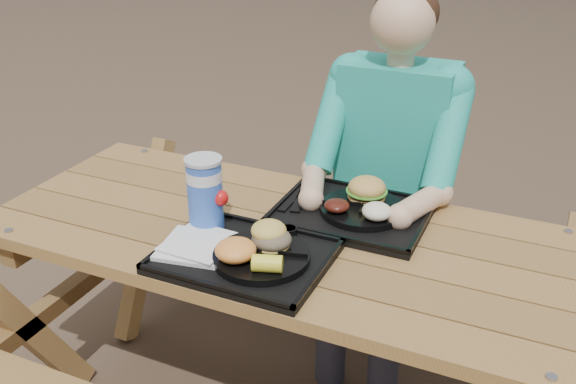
% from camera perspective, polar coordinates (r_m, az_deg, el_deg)
% --- Properties ---
extents(picnic_table, '(1.80, 1.49, 0.75)m').
position_cam_1_polar(picnic_table, '(2.09, 0.00, -12.51)').
color(picnic_table, '#999999').
rests_on(picnic_table, ground).
extents(tray_near, '(0.45, 0.35, 0.02)m').
position_cam_1_polar(tray_near, '(1.75, -3.91, -5.83)').
color(tray_near, black).
rests_on(tray_near, picnic_table).
extents(tray_far, '(0.45, 0.35, 0.02)m').
position_cam_1_polar(tray_far, '(1.97, 5.70, -1.99)').
color(tray_far, black).
rests_on(tray_far, picnic_table).
extents(plate_near, '(0.26, 0.26, 0.02)m').
position_cam_1_polar(plate_near, '(1.71, -2.37, -5.75)').
color(plate_near, black).
rests_on(plate_near, tray_near).
extents(plate_far, '(0.26, 0.26, 0.02)m').
position_cam_1_polar(plate_far, '(1.96, 6.65, -1.51)').
color(plate_far, black).
rests_on(plate_far, tray_far).
extents(napkin_stack, '(0.21, 0.21, 0.02)m').
position_cam_1_polar(napkin_stack, '(1.78, -8.23, -4.68)').
color(napkin_stack, silver).
rests_on(napkin_stack, tray_near).
extents(soda_cup, '(0.10, 0.10, 0.20)m').
position_cam_1_polar(soda_cup, '(1.84, -7.38, -0.23)').
color(soda_cup, blue).
rests_on(soda_cup, tray_near).
extents(condiment_bbq, '(0.05, 0.05, 0.03)m').
position_cam_1_polar(condiment_bbq, '(1.82, -2.25, -3.32)').
color(condiment_bbq, black).
rests_on(condiment_bbq, tray_near).
extents(condiment_mustard, '(0.05, 0.05, 0.03)m').
position_cam_1_polar(condiment_mustard, '(1.81, 0.05, -3.59)').
color(condiment_mustard, gold).
rests_on(condiment_mustard, tray_near).
extents(sandwich, '(0.10, 0.10, 0.11)m').
position_cam_1_polar(sandwich, '(1.71, -1.48, -3.31)').
color(sandwich, gold).
rests_on(sandwich, plate_near).
extents(mac_cheese, '(0.11, 0.11, 0.05)m').
position_cam_1_polar(mac_cheese, '(1.67, -4.68, -5.16)').
color(mac_cheese, '#FDA242').
rests_on(mac_cheese, plate_near).
extents(corn_cob, '(0.10, 0.10, 0.04)m').
position_cam_1_polar(corn_cob, '(1.62, -1.86, -6.37)').
color(corn_cob, '#FEF035').
rests_on(corn_cob, plate_near).
extents(cutlery_far, '(0.06, 0.18, 0.01)m').
position_cam_1_polar(cutlery_far, '(2.02, 1.13, -0.66)').
color(cutlery_far, black).
rests_on(cutlery_far, tray_far).
extents(burger, '(0.12, 0.12, 0.11)m').
position_cam_1_polar(burger, '(1.98, 7.05, 0.81)').
color(burger, gold).
rests_on(burger, plate_far).
extents(baked_beans, '(0.08, 0.08, 0.03)m').
position_cam_1_polar(baked_beans, '(1.91, 4.37, -1.21)').
color(baked_beans, '#45140D').
rests_on(baked_beans, plate_far).
extents(potato_salad, '(0.09, 0.09, 0.05)m').
position_cam_1_polar(potato_salad, '(1.88, 7.90, -1.71)').
color(potato_salad, white).
rests_on(potato_salad, plate_far).
extents(diner, '(0.48, 0.84, 1.28)m').
position_cam_1_polar(diner, '(2.36, 9.04, -0.44)').
color(diner, teal).
rests_on(diner, ground).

